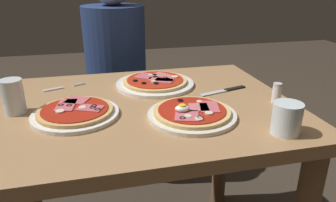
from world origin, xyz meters
TOP-DOWN VIEW (x-y plane):
  - dining_table at (0.00, 0.00)m, footprint 1.02×0.76m
  - pizza_foreground at (0.14, -0.14)m, footprint 0.27×0.27m
  - pizza_across_left at (-0.20, -0.05)m, footprint 0.26×0.26m
  - pizza_across_right at (0.09, 0.17)m, footprint 0.30×0.30m
  - water_glass_near at (0.36, -0.29)m, footprint 0.08×0.08m
  - water_glass_far at (-0.38, 0.02)m, footprint 0.07×0.07m
  - fork at (-0.26, 0.22)m, footprint 0.15×0.07m
  - knife at (0.34, 0.05)m, footprint 0.19×0.07m
  - salt_shaker at (0.45, -0.09)m, footprint 0.03×0.03m
  - diner_person at (-0.01, 0.72)m, footprint 0.32×0.32m

SIDE VIEW (x-z plane):
  - diner_person at x=-0.01m, z-range -0.03..1.15m
  - dining_table at x=0.00m, z-range 0.23..0.96m
  - fork at x=-0.26m, z-range 0.73..0.73m
  - knife at x=0.34m, z-range 0.73..0.74m
  - pizza_across_right at x=0.09m, z-range 0.73..0.76m
  - pizza_across_left at x=-0.20m, z-range 0.73..0.76m
  - pizza_foreground at x=0.14m, z-range 0.72..0.77m
  - salt_shaker at x=0.45m, z-range 0.73..0.80m
  - water_glass_near at x=0.36m, z-range 0.72..0.81m
  - water_glass_far at x=-0.38m, z-range 0.72..0.83m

